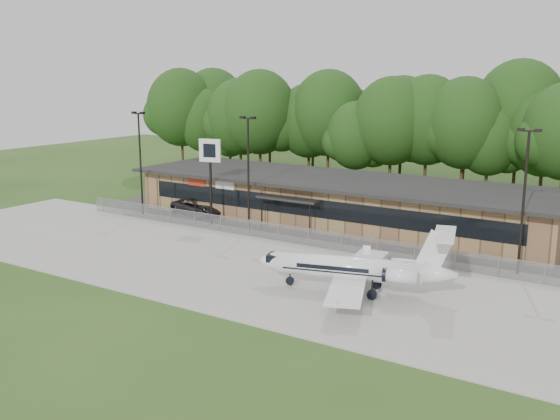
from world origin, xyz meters
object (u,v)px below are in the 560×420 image
Objects in this scene: suv at (198,207)px; pole_sign at (210,160)px; business_jet at (356,269)px; terminal at (337,200)px.

pole_sign reaches higher than suv.
suv is 0.76× the size of pole_sign.
suv is (-23.18, 12.25, -0.75)m from business_jet.
business_jet reaches higher than suv.
terminal is 12.50m from pole_sign.
business_jet is (10.08, -16.99, -0.57)m from terminal.
business_jet reaches higher than terminal.
business_jet is 22.35m from pole_sign.
suv is at bearing -160.12° from terminal.
pole_sign is at bearing 138.29° from business_jet.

